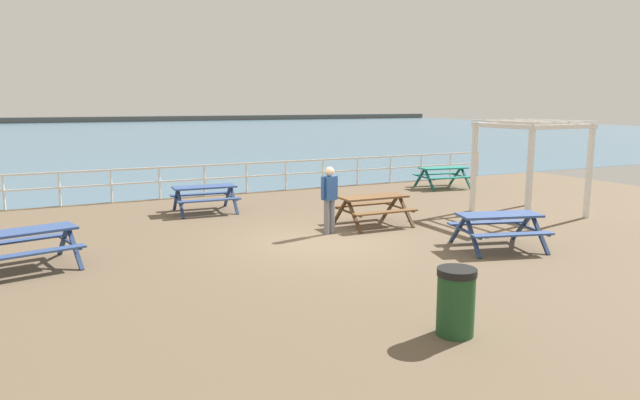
{
  "coord_description": "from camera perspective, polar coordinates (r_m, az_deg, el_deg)",
  "views": [
    {
      "loc": [
        -5.86,
        -11.65,
        3.18
      ],
      "look_at": [
        0.34,
        0.91,
        0.8
      ],
      "focal_mm": 32.05,
      "sensor_mm": 36.0,
      "label": 1
    }
  ],
  "objects": [
    {
      "name": "visitor",
      "position": [
        13.93,
        0.95,
        0.42
      ],
      "size": [
        0.51,
        0.3,
        1.66
      ],
      "rotation": [
        0.0,
        0.0,
        4.98
      ],
      "color": "slate",
      "rests_on": "ground"
    },
    {
      "name": "distant_shoreline",
      "position": [
        107.61,
        -23.33,
        7.16
      ],
      "size": [
        142.0,
        6.0,
        1.8
      ],
      "primitive_type": "cube",
      "color": "#4C4C47",
      "rests_on": "ground"
    },
    {
      "name": "lattice_pergola",
      "position": [
        17.4,
        20.33,
        5.14
      ],
      "size": [
        2.49,
        2.61,
        2.7
      ],
      "rotation": [
        0.0,
        0.0,
        -0.02
      ],
      "color": "white",
      "rests_on": "ground"
    },
    {
      "name": "picnic_table_corner",
      "position": [
        12.39,
        -27.31,
        -3.55
      ],
      "size": [
        2.1,
        1.88,
        0.8
      ],
      "rotation": [
        0.0,
        0.0,
        0.23
      ],
      "color": "#334C84",
      "rests_on": "ground"
    },
    {
      "name": "ground_plane",
      "position": [
        13.45,
        0.41,
        -4.48
      ],
      "size": [
        30.0,
        24.0,
        0.2
      ],
      "primitive_type": "cube",
      "color": "brown"
    },
    {
      "name": "picnic_table_far_right",
      "position": [
        13.21,
        17.43,
        -2.14
      ],
      "size": [
        2.14,
        1.94,
        0.8
      ],
      "rotation": [
        0.0,
        0.0,
        -0.28
      ],
      "color": "#334C84",
      "rests_on": "ground"
    },
    {
      "name": "picnic_table_far_left",
      "position": [
        15.08,
        5.35,
        -0.31
      ],
      "size": [
        1.83,
        1.58,
        0.8
      ],
      "rotation": [
        0.0,
        0.0,
        -0.02
      ],
      "color": "brown",
      "rests_on": "ground"
    },
    {
      "name": "litter_bin",
      "position": [
        8.21,
        13.41,
        -9.82
      ],
      "size": [
        0.55,
        0.55,
        0.95
      ],
      "color": "#1E4723",
      "rests_on": "ground"
    },
    {
      "name": "seaward_railing",
      "position": [
        20.41,
        -9.41,
        2.63
      ],
      "size": [
        23.07,
        0.07,
        1.08
      ],
      "color": "white",
      "rests_on": "ground"
    },
    {
      "name": "picnic_table_near_left",
      "position": [
        17.14,
        -11.44,
        0.74
      ],
      "size": [
        1.87,
        1.62,
        0.8
      ],
      "rotation": [
        0.0,
        0.0,
        -0.05
      ],
      "color": "#334C84",
      "rests_on": "ground"
    },
    {
      "name": "picnic_table_mid_centre",
      "position": [
        22.25,
        12.18,
        2.72
      ],
      "size": [
        1.99,
        1.76,
        0.8
      ],
      "rotation": [
        0.0,
        0.0,
        -0.14
      ],
      "color": "#1E7A70",
      "rests_on": "ground"
    },
    {
      "name": "sea_band",
      "position": [
        64.74,
        -21.18,
        6.18
      ],
      "size": [
        142.0,
        90.0,
        0.01
      ],
      "primitive_type": "cube",
      "color": "#476B84",
      "rests_on": "ground"
    }
  ]
}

